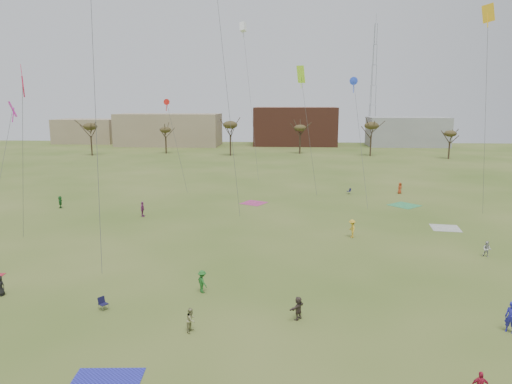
# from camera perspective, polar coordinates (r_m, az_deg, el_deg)

# --- Properties ---
(ground) EXTENTS (260.00, 260.00, 0.00)m
(ground) POSITION_cam_1_polar(r_m,az_deg,el_deg) (32.43, -1.54, -13.75)
(ground) COLOR #3E591B
(ground) RESTS_ON ground
(flyer_near_center) EXTENTS (1.16, 1.23, 1.68)m
(flyer_near_center) POSITION_cam_1_polar(r_m,az_deg,el_deg) (34.10, -6.71, -11.01)
(flyer_near_center) COLOR #226724
(flyer_near_center) RESTS_ON ground
(flyer_near_right) EXTENTS (0.84, 0.79, 1.93)m
(flyer_near_right) POSITION_cam_1_polar(r_m,az_deg,el_deg) (32.32, 29.19, -13.46)
(flyer_near_right) COLOR #23229B
(flyer_near_right) RESTS_ON ground
(spectator_fore_b) EXTENTS (0.71, 0.83, 1.50)m
(spectator_fore_b) POSITION_cam_1_polar(r_m,az_deg,el_deg) (28.91, -8.08, -15.48)
(spectator_fore_b) COLOR #95935E
(spectator_fore_b) RESTS_ON ground
(spectator_fore_c) EXTENTS (1.19, 1.41, 1.53)m
(spectator_fore_c) POSITION_cam_1_polar(r_m,az_deg,el_deg) (30.16, 5.27, -14.20)
(spectator_fore_c) COLOR #4C3D36
(spectator_fore_c) RESTS_ON ground
(flyer_mid_a) EXTENTS (0.73, 0.48, 1.50)m
(flyer_mid_a) POSITION_cam_1_polar(r_m,az_deg,el_deg) (38.09, -29.28, -10.14)
(flyer_mid_a) COLOR black
(flyer_mid_a) RESTS_ON ground
(flyer_mid_b) EXTENTS (0.85, 1.29, 1.88)m
(flyer_mid_b) POSITION_cam_1_polar(r_m,az_deg,el_deg) (47.96, 11.87, -4.47)
(flyer_mid_b) COLOR gold
(flyer_mid_b) RESTS_ON ground
(spectator_mid_d) EXTENTS (0.47, 1.10, 1.85)m
(spectator_mid_d) POSITION_cam_1_polar(r_m,az_deg,el_deg) (57.03, -13.96, -2.08)
(spectator_mid_d) COLOR #9B4083
(spectator_mid_d) RESTS_ON ground
(spectator_mid_e) EXTENTS (0.87, 0.83, 1.42)m
(spectator_mid_e) POSITION_cam_1_polar(r_m,az_deg,el_deg) (46.17, 26.81, -6.37)
(spectator_mid_e) COLOR #BCBCBC
(spectator_mid_e) RESTS_ON ground
(flyer_far_a) EXTENTS (1.03, 1.51, 1.56)m
(flyer_far_a) POSITION_cam_1_polar(r_m,az_deg,el_deg) (65.23, -23.19, -1.15)
(flyer_far_a) COLOR #26722D
(flyer_far_a) RESTS_ON ground
(flyer_far_b) EXTENTS (0.98, 0.92, 1.68)m
(flyer_far_b) POSITION_cam_1_polar(r_m,az_deg,el_deg) (72.66, 17.48, 0.47)
(flyer_far_b) COLOR #AB3F1D
(flyer_far_b) RESTS_ON ground
(blanket_cream) EXTENTS (3.31, 3.31, 0.03)m
(blanket_cream) POSITION_cam_1_polar(r_m,az_deg,el_deg) (54.70, 22.52, -4.17)
(blanket_cream) COLOR beige
(blanket_cream) RESTS_ON ground
(blanket_plum) EXTENTS (4.02, 4.02, 0.03)m
(blanket_plum) POSITION_cam_1_polar(r_m,az_deg,el_deg) (62.88, -0.28, -1.39)
(blanket_plum) COLOR #B73875
(blanket_plum) RESTS_ON ground
(blanket_olive) EXTENTS (4.78, 4.78, 0.03)m
(blanket_olive) POSITION_cam_1_polar(r_m,az_deg,el_deg) (64.64, 17.98, -1.60)
(blanket_olive) COLOR #389B5A
(blanket_olive) RESTS_ON ground
(camp_chair_left) EXTENTS (0.73, 0.72, 0.87)m
(camp_chair_left) POSITION_cam_1_polar(r_m,az_deg,el_deg) (33.08, -18.46, -13.34)
(camp_chair_left) COLOR #141335
(camp_chair_left) RESTS_ON ground
(camp_chair_right) EXTENTS (0.68, 0.65, 0.87)m
(camp_chair_right) POSITION_cam_1_polar(r_m,az_deg,el_deg) (70.48, 11.48, -0.04)
(camp_chair_right) COLOR #17163C
(camp_chair_right) RESTS_ON ground
(kites_aloft) EXTENTS (55.67, 49.91, 27.86)m
(kites_aloft) POSITION_cam_1_polar(r_m,az_deg,el_deg) (61.38, -2.48, 20.20)
(kites_aloft) COLOR red
(kites_aloft) RESTS_ON ground
(tree_line) EXTENTS (117.44, 49.32, 8.91)m
(tree_line) POSITION_cam_1_polar(r_m,az_deg,el_deg) (108.75, 1.01, 7.68)
(tree_line) COLOR #3A2B1E
(tree_line) RESTS_ON ground
(building_tan) EXTENTS (32.00, 14.00, 10.00)m
(building_tan) POSITION_cam_1_polar(r_m,az_deg,el_deg) (149.43, -10.76, 7.63)
(building_tan) COLOR #937F60
(building_tan) RESTS_ON ground
(building_brick) EXTENTS (26.00, 16.00, 12.00)m
(building_brick) POSITION_cam_1_polar(r_m,az_deg,el_deg) (149.48, 4.89, 8.17)
(building_brick) COLOR brown
(building_brick) RESTS_ON ground
(building_grey) EXTENTS (24.00, 12.00, 9.00)m
(building_grey) POSITION_cam_1_polar(r_m,az_deg,el_deg) (152.15, 18.29, 7.14)
(building_grey) COLOR gray
(building_grey) RESTS_ON ground
(building_tan_west) EXTENTS (20.00, 12.00, 8.00)m
(building_tan_west) POSITION_cam_1_polar(r_m,az_deg,el_deg) (166.10, -20.26, 7.13)
(building_tan_west) COLOR #937F60
(building_tan_west) RESTS_ON ground
(radio_tower) EXTENTS (1.51, 1.72, 41.00)m
(radio_tower) POSITION_cam_1_polar(r_m,az_deg,el_deg) (156.73, 14.36, 12.84)
(radio_tower) COLOR #9EA3A8
(radio_tower) RESTS_ON ground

